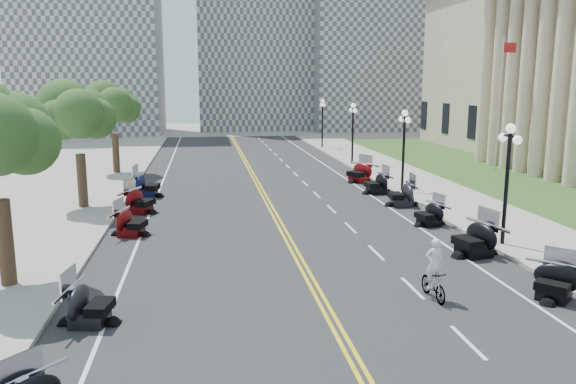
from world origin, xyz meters
name	(u,v)px	position (x,y,z in m)	size (l,w,h in m)	color
ground	(318,294)	(0.00, 0.00, 0.00)	(160.00, 160.00, 0.00)	gray
road	(277,220)	(0.00, 10.00, 0.00)	(16.00, 90.00, 0.01)	#333335
centerline_yellow_a	(275,220)	(-0.12, 10.00, 0.01)	(0.12, 90.00, 0.00)	yellow
centerline_yellow_b	(280,220)	(0.12, 10.00, 0.01)	(0.12, 90.00, 0.00)	yellow
edge_line_north	(401,215)	(6.40, 10.00, 0.01)	(0.12, 90.00, 0.00)	white
edge_line_south	(145,225)	(-6.40, 10.00, 0.01)	(0.12, 90.00, 0.00)	white
lane_dash_5	(468,342)	(3.20, -4.00, 0.01)	(0.12, 2.00, 0.00)	white
lane_dash_6	(412,288)	(3.20, 0.00, 0.01)	(0.12, 2.00, 0.00)	white
lane_dash_7	(376,253)	(3.20, 4.00, 0.01)	(0.12, 2.00, 0.00)	white
lane_dash_8	(350,228)	(3.20, 8.00, 0.01)	(0.12, 2.00, 0.00)	white
lane_dash_9	(331,209)	(3.20, 12.00, 0.01)	(0.12, 2.00, 0.00)	white
lane_dash_10	(317,195)	(3.20, 16.00, 0.01)	(0.12, 2.00, 0.00)	white
lane_dash_11	(305,183)	(3.20, 20.00, 0.01)	(0.12, 2.00, 0.00)	white
lane_dash_12	(296,174)	(3.20, 24.00, 0.01)	(0.12, 2.00, 0.00)	white
lane_dash_13	(288,166)	(3.20, 28.00, 0.01)	(0.12, 2.00, 0.00)	white
lane_dash_14	(281,160)	(3.20, 32.00, 0.01)	(0.12, 2.00, 0.00)	white
lane_dash_15	(275,154)	(3.20, 36.00, 0.01)	(0.12, 2.00, 0.00)	white
lane_dash_16	(270,149)	(3.20, 40.00, 0.01)	(0.12, 2.00, 0.00)	white
lane_dash_17	(266,145)	(3.20, 44.00, 0.01)	(0.12, 2.00, 0.00)	white
lane_dash_18	(262,142)	(3.20, 48.00, 0.01)	(0.12, 2.00, 0.00)	white
lane_dash_19	(259,138)	(3.20, 52.00, 0.01)	(0.12, 2.00, 0.00)	white
sidewalk_north	(476,212)	(10.50, 10.00, 0.07)	(5.00, 90.00, 0.15)	#9E9991
sidewalk_south	(56,227)	(-10.50, 10.00, 0.07)	(5.00, 90.00, 0.15)	#9E9991
lawn	(517,182)	(17.50, 18.00, 0.05)	(9.00, 60.00, 0.10)	#356023
distant_block_a	(89,34)	(-18.00, 62.00, 13.00)	(18.00, 14.00, 26.00)	gray
distant_block_b	(253,25)	(4.00, 68.00, 15.00)	(16.00, 12.00, 30.00)	gray
distant_block_c	(377,53)	(22.00, 65.00, 11.00)	(20.00, 14.00, 22.00)	gray
street_lamp_2	(506,185)	(8.60, 4.00, 2.60)	(0.50, 1.20, 4.90)	black
street_lamp_3	(403,151)	(8.60, 16.00, 2.60)	(0.50, 1.20, 4.90)	black
street_lamp_4	(353,134)	(8.60, 28.00, 2.60)	(0.50, 1.20, 4.90)	black
street_lamp_5	(322,124)	(8.60, 40.00, 2.60)	(0.50, 1.20, 4.90)	black
flagpole	(499,106)	(18.00, 22.00, 5.00)	(1.10, 0.20, 10.00)	silver
tree_3	(78,121)	(-10.00, 14.00, 4.75)	(4.80, 4.80, 9.20)	#235619
tree_4	(113,110)	(-10.00, 26.00, 4.75)	(4.80, 4.80, 9.20)	#235619
motorcycle_n_5	(555,280)	(7.22, -1.60, 0.63)	(1.80, 1.80, 1.26)	black
motorcycle_n_6	(475,237)	(6.87, 3.03, 0.76)	(2.16, 2.16, 1.51)	black
motorcycle_n_7	(430,213)	(7.01, 7.85, 0.62)	(1.77, 1.77, 1.24)	black
motorcycle_n_8	(402,193)	(7.19, 12.19, 0.73)	(2.09, 2.09, 1.46)	black
motorcycle_n_9	(377,182)	(6.91, 15.84, 0.71)	(2.03, 2.03, 1.42)	black
motorcycle_n_10	(359,171)	(6.97, 19.99, 0.75)	(2.14, 2.14, 1.50)	#590A0C
motorcycle_s_5	(89,302)	(-6.80, -1.37, 0.66)	(1.87, 1.87, 1.31)	black
motorcycle_s_7	(131,221)	(-6.81, 8.09, 0.67)	(1.91, 1.91, 1.34)	#590A0C
motorcycle_s_8	(140,200)	(-6.90, 12.57, 0.72)	(2.05, 2.05, 1.43)	#590A0C
motorcycle_s_9	(147,184)	(-6.95, 16.78, 0.78)	(2.23, 2.23, 1.56)	black
bicycle	(433,285)	(3.48, -1.01, 0.48)	(0.46, 1.61, 0.97)	#A51414
cyclist_rider	(435,245)	(3.48, -1.01, 1.79)	(0.60, 0.39, 1.64)	white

